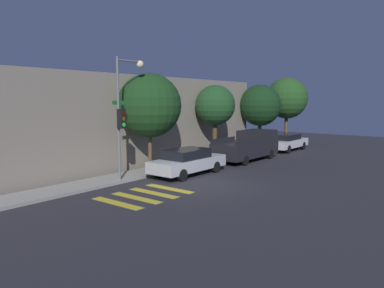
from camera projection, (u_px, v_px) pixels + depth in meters
ground_plane at (203, 185)px, 17.22m from camera, size 60.00×60.00×0.00m
sidewalk at (142, 173)px, 19.71m from camera, size 26.00×1.70×0.14m
building_row at (90, 121)px, 22.03m from camera, size 26.00×6.00×5.30m
crosswalk at (145, 195)px, 15.42m from camera, size 3.45×2.60×0.00m
traffic_light_pole at (125, 105)px, 17.57m from camera, size 1.96×0.56×5.90m
sedan_near_corner at (188, 161)px, 19.57m from camera, size 4.59×1.76×1.37m
pickup_truck at (248, 146)px, 24.45m from camera, size 5.37×2.04×1.88m
sedan_middle at (286, 142)px, 29.04m from camera, size 4.53×1.82×1.30m
tree_near_corner at (150, 106)px, 19.92m from camera, size 3.43×3.43×5.34m
tree_midblock at (215, 106)px, 24.69m from camera, size 2.66×2.66×4.90m
tree_far_end at (260, 106)px, 29.55m from camera, size 3.27×3.27×5.13m
tree_behind_truck at (287, 98)px, 33.37m from camera, size 3.65×3.65×5.90m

